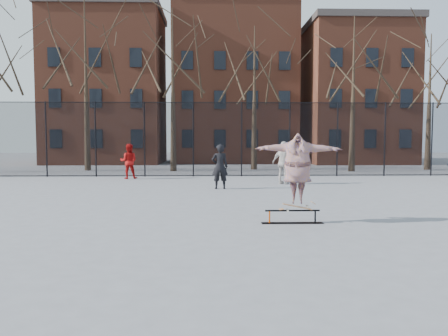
{
  "coord_description": "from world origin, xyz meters",
  "views": [
    {
      "loc": [
        -0.45,
        -10.47,
        2.09
      ],
      "look_at": [
        -0.09,
        1.5,
        1.25
      ],
      "focal_mm": 35.0,
      "sensor_mm": 36.0,
      "label": 1
    }
  ],
  "objects_px": {
    "skate_rail": "(292,218)",
    "bystander_white": "(284,163)",
    "skater": "(298,171)",
    "bystander_red": "(129,161)",
    "skateboard": "(297,208)",
    "bystander_black": "(220,167)"
  },
  "relations": [
    {
      "from": "skater",
      "to": "bystander_red",
      "type": "xyz_separation_m",
      "value": [
        -6.28,
        11.74,
        -0.39
      ]
    },
    {
      "from": "skate_rail",
      "to": "skateboard",
      "type": "height_order",
      "value": "skateboard"
    },
    {
      "from": "skateboard",
      "to": "bystander_black",
      "type": "bearing_deg",
      "value": 103.59
    },
    {
      "from": "skate_rail",
      "to": "skater",
      "type": "height_order",
      "value": "skater"
    },
    {
      "from": "bystander_red",
      "to": "bystander_black",
      "type": "bearing_deg",
      "value": 132.65
    },
    {
      "from": "bystander_red",
      "to": "bystander_white",
      "type": "distance_m",
      "value": 7.95
    },
    {
      "from": "bystander_red",
      "to": "bystander_white",
      "type": "height_order",
      "value": "bystander_white"
    },
    {
      "from": "skater",
      "to": "bystander_white",
      "type": "relative_size",
      "value": 1.09
    },
    {
      "from": "skate_rail",
      "to": "skater",
      "type": "relative_size",
      "value": 0.72
    },
    {
      "from": "skate_rail",
      "to": "skateboard",
      "type": "bearing_deg",
      "value": 0.0
    },
    {
      "from": "bystander_black",
      "to": "skateboard",
      "type": "bearing_deg",
      "value": 99.52
    },
    {
      "from": "skate_rail",
      "to": "bystander_red",
      "type": "relative_size",
      "value": 0.85
    },
    {
      "from": "bystander_black",
      "to": "bystander_red",
      "type": "bearing_deg",
      "value": -48.99
    },
    {
      "from": "skater",
      "to": "bystander_black",
      "type": "bearing_deg",
      "value": 115.28
    },
    {
      "from": "bystander_black",
      "to": "bystander_red",
      "type": "height_order",
      "value": "bystander_black"
    },
    {
      "from": "bystander_black",
      "to": "bystander_white",
      "type": "relative_size",
      "value": 0.95
    },
    {
      "from": "skate_rail",
      "to": "bystander_red",
      "type": "distance_m",
      "value": 13.28
    },
    {
      "from": "skater",
      "to": "bystander_white",
      "type": "height_order",
      "value": "skater"
    },
    {
      "from": "skate_rail",
      "to": "skateboard",
      "type": "distance_m",
      "value": 0.27
    },
    {
      "from": "skate_rail",
      "to": "bystander_white",
      "type": "relative_size",
      "value": 0.79
    },
    {
      "from": "skateboard",
      "to": "bystander_red",
      "type": "distance_m",
      "value": 13.32
    },
    {
      "from": "skate_rail",
      "to": "bystander_black",
      "type": "distance_m",
      "value": 7.43
    }
  ]
}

